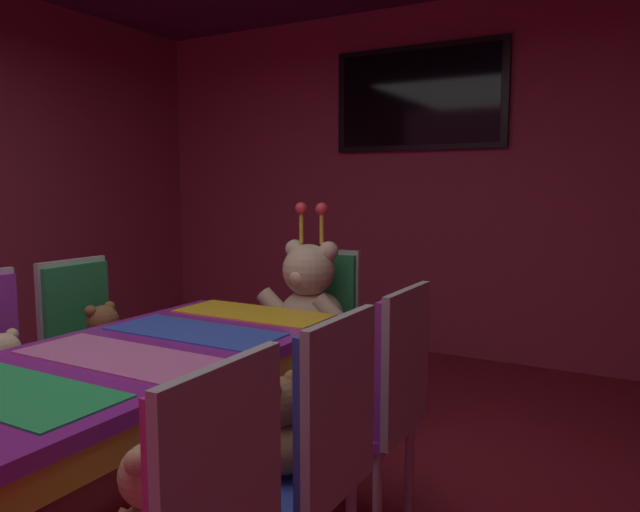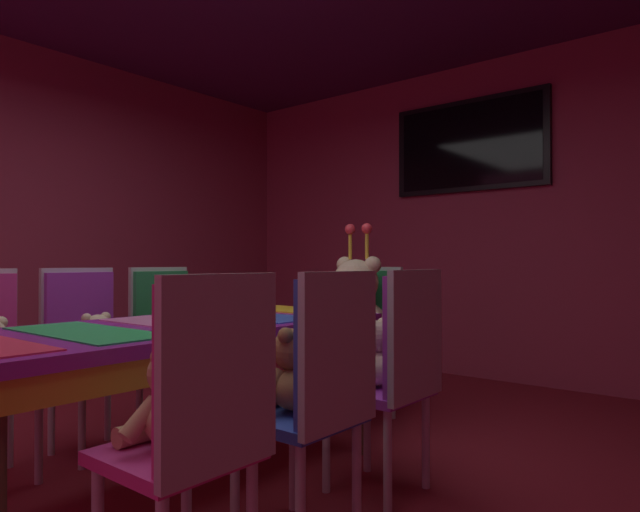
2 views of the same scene
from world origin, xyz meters
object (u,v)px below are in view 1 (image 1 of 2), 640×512
banquet_table (117,380)px  teddy_right_2 (352,383)px  teddy_left_2 (105,339)px  teddy_right_1 (277,431)px  chair_right_1 (317,440)px  wall_tv (418,98)px  throne_chair (322,316)px  teddy_right_0 (150,511)px  chair_left_2 (85,335)px  teddy_left_1 (5,370)px  chair_right_2 (387,387)px  king_teddy_bear (308,300)px

banquet_table → teddy_right_2: teddy_right_2 is taller
teddy_left_2 → teddy_right_1: teddy_right_1 is taller
chair_right_1 → wall_tv: 3.52m
throne_chair → teddy_right_0: bearing=18.3°
chair_left_2 → teddy_left_2: 0.15m
chair_left_2 → wall_tv: (0.84, 2.57, 1.45)m
banquet_table → chair_right_1: bearing=1.0°
teddy_left_1 → chair_right_1: 1.53m
chair_right_2 → teddy_right_2: chair_right_2 is taller
chair_left_2 → teddy_left_2: chair_left_2 is taller
wall_tv → king_teddy_bear: bearing=-90.0°
teddy_right_0 → teddy_left_2: bearing=-37.5°
teddy_right_0 → king_teddy_bear: bearing=-70.2°
chair_left_2 → wall_tv: size_ratio=0.70×
teddy_left_2 → throne_chair: (0.69, 1.01, 0.00)m
teddy_left_1 → chair_left_2: size_ratio=0.31×
banquet_table → teddy_right_1: (0.69, 0.02, -0.06)m
teddy_right_1 → throne_chair: 1.68m
teddy_left_1 → chair_right_1: size_ratio=0.31×
teddy_right_2 → king_teddy_bear: bearing=-50.1°
teddy_right_0 → teddy_right_2: bearing=-90.4°
chair_right_2 → teddy_right_1: bearing=75.3°
banquet_table → throne_chair: bearing=90.0°
teddy_left_2 → wall_tv: bearing=74.9°
banquet_table → chair_right_2: bearing=33.8°
teddy_left_1 → teddy_right_0: size_ratio=0.94×
banquet_table → teddy_left_1: teddy_left_1 is taller
throne_chair → king_teddy_bear: bearing=-0.0°
teddy_right_0 → chair_right_1: chair_right_1 is taller
teddy_right_0 → banquet_table: bearing=-37.1°
banquet_table → chair_right_1: 0.84m
teddy_left_2 → throne_chair: 1.22m
chair_left_2 → chair_right_2: bearing=0.6°
teddy_right_1 → king_teddy_bear: bearing=-63.1°
teddy_right_0 → chair_right_2: 1.08m
teddy_left_1 → throne_chair: bearing=65.8°
teddy_right_1 → wall_tv: wall_tv is taller
teddy_left_1 → teddy_right_1: 1.38m
teddy_right_0 → king_teddy_bear: 2.01m
teddy_left_1 → throne_chair: (0.69, 1.54, 0.01)m
chair_right_2 → king_teddy_bear: (-0.83, 0.82, 0.12)m
teddy_left_2 → chair_right_1: chair_right_1 is taller
throne_chair → king_teddy_bear: king_teddy_bear is taller
teddy_right_2 → banquet_table: bearing=39.0°
banquet_table → chair_left_2: 1.00m
teddy_right_1 → chair_left_2: bearing=-18.9°
chair_left_2 → throne_chair: same height
teddy_left_1 → chair_left_2: (-0.15, 0.53, 0.01)m
chair_left_2 → chair_right_1: 1.75m
banquet_table → teddy_right_1: bearing=1.2°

